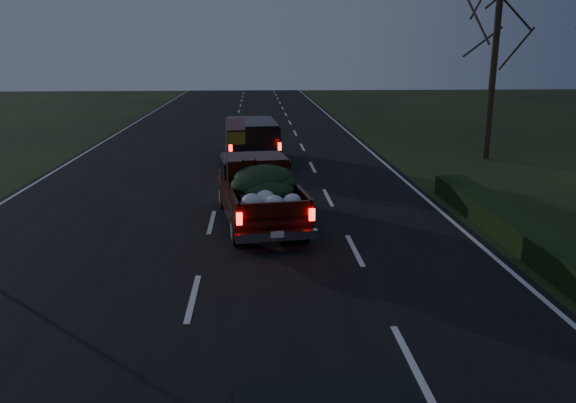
{
  "coord_description": "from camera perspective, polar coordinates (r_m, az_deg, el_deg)",
  "views": [
    {
      "loc": [
        1.25,
        -10.11,
        4.64
      ],
      "look_at": [
        1.98,
        2.32,
        1.3
      ],
      "focal_mm": 35.0,
      "sensor_mm": 36.0,
      "label": 1
    }
  ],
  "objects": [
    {
      "name": "ground",
      "position": [
        11.19,
        -9.63,
        -9.7
      ],
      "size": [
        120.0,
        120.0,
        0.0
      ],
      "primitive_type": "plane",
      "color": "black",
      "rests_on": "ground"
    },
    {
      "name": "road_asphalt",
      "position": [
        11.18,
        -9.63,
        -9.65
      ],
      "size": [
        14.0,
        120.0,
        0.02
      ],
      "primitive_type": "cube",
      "color": "black",
      "rests_on": "ground"
    },
    {
      "name": "hedge_row",
      "position": [
        15.28,
        22.19,
        -2.63
      ],
      "size": [
        1.0,
        10.0,
        0.6
      ],
      "primitive_type": "cube",
      "color": "black",
      "rests_on": "ground"
    },
    {
      "name": "bare_tree_far",
      "position": [
        26.2,
        20.41,
        15.41
      ],
      "size": [
        3.6,
        3.6,
        7.0
      ],
      "color": "black",
      "rests_on": "ground"
    },
    {
      "name": "pickup_truck",
      "position": [
        15.54,
        -2.95,
        1.37
      ],
      "size": [
        2.58,
        5.19,
        2.61
      ],
      "rotation": [
        0.0,
        0.0,
        0.14
      ],
      "color": "#330C07",
      "rests_on": "ground"
    },
    {
      "name": "lead_suv",
      "position": [
        24.16,
        -3.74,
        6.57
      ],
      "size": [
        2.45,
        5.21,
        1.46
      ],
      "rotation": [
        0.0,
        0.0,
        0.07
      ],
      "color": "black",
      "rests_on": "ground"
    }
  ]
}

